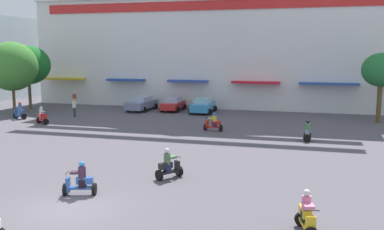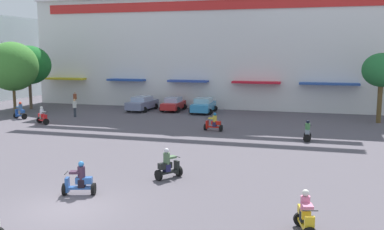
{
  "view_description": "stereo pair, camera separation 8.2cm",
  "coord_description": "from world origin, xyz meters",
  "px_view_note": "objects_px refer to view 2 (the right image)",
  "views": [
    {
      "loc": [
        8.97,
        -14.26,
        6.15
      ],
      "look_at": [
        1.07,
        14.36,
        1.7
      ],
      "focal_mm": 40.02,
      "sensor_mm": 36.0,
      "label": 1
    },
    {
      "loc": [
        9.05,
        -14.24,
        6.15
      ],
      "look_at": [
        1.07,
        14.36,
        1.7
      ],
      "focal_mm": 40.02,
      "sensor_mm": 36.0,
      "label": 2
    }
  ],
  "objects_px": {
    "parked_car_2": "(203,105)",
    "scooter_rider_9": "(214,123)",
    "scooter_rider_3": "(305,216)",
    "parked_car_0": "(142,103)",
    "scooter_rider_0": "(20,112)",
    "scooter_rider_2": "(80,181)",
    "plaza_tree_2": "(29,65)",
    "parked_car_1": "(173,104)",
    "scooter_rider_5": "(168,166)",
    "plaza_tree_0": "(12,66)",
    "scooter_rider_8": "(42,117)",
    "plaza_tree_1": "(382,71)",
    "scooter_rider_1": "(307,132)",
    "pedestrian_1": "(75,107)",
    "pedestrian_0": "(75,99)"
  },
  "relations": [
    {
      "from": "scooter_rider_0",
      "to": "scooter_rider_1",
      "type": "height_order",
      "value": "scooter_rider_0"
    },
    {
      "from": "plaza_tree_0",
      "to": "parked_car_2",
      "type": "distance_m",
      "value": 19.35
    },
    {
      "from": "plaza_tree_0",
      "to": "plaza_tree_1",
      "type": "xyz_separation_m",
      "value": [
        34.32,
        3.23,
        -0.13
      ]
    },
    {
      "from": "parked_car_1",
      "to": "pedestrian_1",
      "type": "xyz_separation_m",
      "value": [
        -7.65,
        -6.46,
        0.27
      ]
    },
    {
      "from": "plaza_tree_0",
      "to": "scooter_rider_8",
      "type": "xyz_separation_m",
      "value": [
        6.67,
        -5.05,
        -4.01
      ]
    },
    {
      "from": "plaza_tree_2",
      "to": "parked_car_1",
      "type": "bearing_deg",
      "value": 9.71
    },
    {
      "from": "plaza_tree_1",
      "to": "plaza_tree_2",
      "type": "relative_size",
      "value": 0.89
    },
    {
      "from": "parked_car_1",
      "to": "scooter_rider_1",
      "type": "height_order",
      "value": "scooter_rider_1"
    },
    {
      "from": "parked_car_1",
      "to": "pedestrian_1",
      "type": "relative_size",
      "value": 2.27
    },
    {
      "from": "parked_car_2",
      "to": "pedestrian_1",
      "type": "relative_size",
      "value": 2.48
    },
    {
      "from": "scooter_rider_8",
      "to": "scooter_rider_1",
      "type": "bearing_deg",
      "value": -2.82
    },
    {
      "from": "plaza_tree_1",
      "to": "scooter_rider_5",
      "type": "relative_size",
      "value": 3.95
    },
    {
      "from": "scooter_rider_8",
      "to": "scooter_rider_9",
      "type": "bearing_deg",
      "value": 2.84
    },
    {
      "from": "parked_car_2",
      "to": "scooter_rider_2",
      "type": "bearing_deg",
      "value": -88.03
    },
    {
      "from": "plaza_tree_0",
      "to": "scooter_rider_9",
      "type": "bearing_deg",
      "value": -11.38
    },
    {
      "from": "parked_car_2",
      "to": "scooter_rider_8",
      "type": "relative_size",
      "value": 2.84
    },
    {
      "from": "pedestrian_0",
      "to": "pedestrian_1",
      "type": "xyz_separation_m",
      "value": [
        3.61,
        -6.13,
        0.02
      ]
    },
    {
      "from": "scooter_rider_1",
      "to": "scooter_rider_8",
      "type": "height_order",
      "value": "scooter_rider_8"
    },
    {
      "from": "plaza_tree_2",
      "to": "pedestrian_0",
      "type": "height_order",
      "value": "plaza_tree_2"
    },
    {
      "from": "scooter_rider_3",
      "to": "pedestrian_1",
      "type": "relative_size",
      "value": 0.9
    },
    {
      "from": "scooter_rider_3",
      "to": "scooter_rider_9",
      "type": "distance_m",
      "value": 19.03
    },
    {
      "from": "scooter_rider_2",
      "to": "scooter_rider_5",
      "type": "height_order",
      "value": "scooter_rider_5"
    },
    {
      "from": "plaza_tree_2",
      "to": "scooter_rider_8",
      "type": "height_order",
      "value": "plaza_tree_2"
    },
    {
      "from": "parked_car_1",
      "to": "scooter_rider_1",
      "type": "relative_size",
      "value": 2.67
    },
    {
      "from": "scooter_rider_0",
      "to": "parked_car_0",
      "type": "bearing_deg",
      "value": 43.22
    },
    {
      "from": "scooter_rider_5",
      "to": "pedestrian_1",
      "type": "height_order",
      "value": "pedestrian_1"
    },
    {
      "from": "scooter_rider_3",
      "to": "parked_car_0",
      "type": "bearing_deg",
      "value": 122.09
    },
    {
      "from": "scooter_rider_5",
      "to": "scooter_rider_2",
      "type": "bearing_deg",
      "value": -131.24
    },
    {
      "from": "plaza_tree_1",
      "to": "scooter_rider_2",
      "type": "xyz_separation_m",
      "value": [
        -15.16,
        -23.67,
        -3.91
      ]
    },
    {
      "from": "scooter_rider_0",
      "to": "scooter_rider_9",
      "type": "relative_size",
      "value": 1.07
    },
    {
      "from": "scooter_rider_2",
      "to": "parked_car_2",
      "type": "bearing_deg",
      "value": 91.97
    },
    {
      "from": "parked_car_1",
      "to": "scooter_rider_9",
      "type": "xyz_separation_m",
      "value": [
        6.51,
        -9.92,
        -0.12
      ]
    },
    {
      "from": "scooter_rider_1",
      "to": "scooter_rider_0",
      "type": "bearing_deg",
      "value": 173.46
    },
    {
      "from": "scooter_rider_5",
      "to": "pedestrian_0",
      "type": "relative_size",
      "value": 0.89
    },
    {
      "from": "scooter_rider_5",
      "to": "scooter_rider_8",
      "type": "distance_m",
      "value": 19.57
    },
    {
      "from": "parked_car_2",
      "to": "scooter_rider_9",
      "type": "relative_size",
      "value": 2.88
    },
    {
      "from": "plaza_tree_1",
      "to": "scooter_rider_1",
      "type": "xyz_separation_m",
      "value": [
        -5.84,
        -9.35,
        -3.91
      ]
    },
    {
      "from": "plaza_tree_2",
      "to": "scooter_rider_3",
      "type": "height_order",
      "value": "plaza_tree_2"
    },
    {
      "from": "scooter_rider_2",
      "to": "scooter_rider_8",
      "type": "relative_size",
      "value": 0.99
    },
    {
      "from": "parked_car_2",
      "to": "scooter_rider_9",
      "type": "bearing_deg",
      "value": -71.36
    },
    {
      "from": "scooter_rider_0",
      "to": "plaza_tree_0",
      "type": "bearing_deg",
      "value": 133.59
    },
    {
      "from": "scooter_rider_9",
      "to": "plaza_tree_2",
      "type": "bearing_deg",
      "value": 161.41
    },
    {
      "from": "scooter_rider_1",
      "to": "pedestrian_1",
      "type": "height_order",
      "value": "pedestrian_1"
    },
    {
      "from": "plaza_tree_1",
      "to": "parked_car_2",
      "type": "relative_size",
      "value": 1.4
    },
    {
      "from": "scooter_rider_0",
      "to": "scooter_rider_3",
      "type": "distance_m",
      "value": 31.67
    },
    {
      "from": "scooter_rider_9",
      "to": "pedestrian_1",
      "type": "bearing_deg",
      "value": 166.26
    },
    {
      "from": "parked_car_0",
      "to": "parked_car_2",
      "type": "distance_m",
      "value": 6.56
    },
    {
      "from": "plaza_tree_2",
      "to": "parked_car_0",
      "type": "relative_size",
      "value": 1.47
    },
    {
      "from": "plaza_tree_1",
      "to": "plaza_tree_2",
      "type": "xyz_separation_m",
      "value": [
        -34.64,
        -0.23,
        0.17
      ]
    },
    {
      "from": "scooter_rider_8",
      "to": "plaza_tree_1",
      "type": "bearing_deg",
      "value": 16.66
    }
  ]
}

